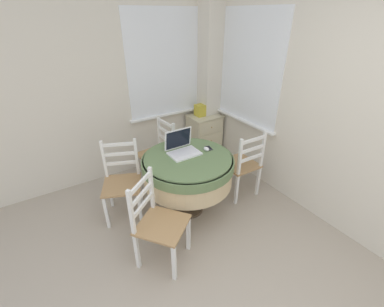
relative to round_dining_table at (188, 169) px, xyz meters
The scene contains 11 objects.
corner_room_shell 0.84m from the round_dining_table, 28.35° to the left, with size 4.10×4.64×2.55m.
round_dining_table is the anchor object (origin of this frame).
laptop 0.24m from the round_dining_table, 89.78° to the left, with size 0.34×0.28×0.26m.
computer_mouse 0.31m from the round_dining_table, ahead, with size 0.05×0.08×0.04m.
cell_phone 0.35m from the round_dining_table, ahead, with size 0.08×0.12×0.01m.
dining_chair_near_back_window 0.76m from the round_dining_table, 90.94° to the left, with size 0.46×0.45×0.90m.
dining_chair_near_right_window 0.76m from the round_dining_table, ahead, with size 0.42×0.43×0.90m.
dining_chair_camera_near 0.76m from the round_dining_table, 143.47° to the right, with size 0.58×0.59×0.90m.
dining_chair_left_flank 0.76m from the round_dining_table, 151.22° to the left, with size 0.55×0.55×0.90m.
corner_cabinet 1.43m from the round_dining_table, 47.51° to the left, with size 0.50×0.41×0.70m.
storage_box 1.43m from the round_dining_table, 49.34° to the left, with size 0.21×0.15×0.17m.
Camera 1 is at (-0.66, -0.57, 2.13)m, focal length 24.00 mm.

